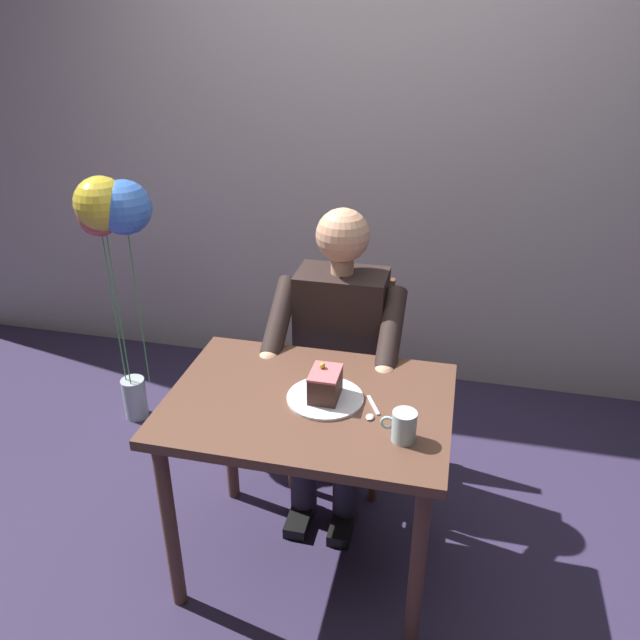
{
  "coord_description": "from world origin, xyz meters",
  "views": [
    {
      "loc": [
        -0.44,
        1.69,
        1.94
      ],
      "look_at": [
        -0.02,
        -0.1,
        1.0
      ],
      "focal_mm": 35.14,
      "sensor_mm": 36.0,
      "label": 1
    }
  ],
  "objects_px": {
    "seated_person": "(337,356)",
    "coffee_cup": "(403,426)",
    "dining_table": "(309,425)",
    "cake_slice": "(325,384)",
    "chair": "(345,369)",
    "dessert_spoon": "(371,411)",
    "balloon_display": "(113,226)"
  },
  "relations": [
    {
      "from": "cake_slice",
      "to": "balloon_display",
      "type": "height_order",
      "value": "balloon_display"
    },
    {
      "from": "dessert_spoon",
      "to": "balloon_display",
      "type": "relative_size",
      "value": 0.11
    },
    {
      "from": "dining_table",
      "to": "cake_slice",
      "type": "relative_size",
      "value": 7.38
    },
    {
      "from": "seated_person",
      "to": "balloon_display",
      "type": "bearing_deg",
      "value": -12.37
    },
    {
      "from": "coffee_cup",
      "to": "dining_table",
      "type": "bearing_deg",
      "value": -23.49
    },
    {
      "from": "coffee_cup",
      "to": "balloon_display",
      "type": "bearing_deg",
      "value": -31.31
    },
    {
      "from": "seated_person",
      "to": "coffee_cup",
      "type": "xyz_separation_m",
      "value": [
        -0.33,
        0.62,
        0.16
      ]
    },
    {
      "from": "coffee_cup",
      "to": "seated_person",
      "type": "bearing_deg",
      "value": -62.01
    },
    {
      "from": "seated_person",
      "to": "dessert_spoon",
      "type": "bearing_deg",
      "value": 113.21
    },
    {
      "from": "dining_table",
      "to": "cake_slice",
      "type": "distance_m",
      "value": 0.17
    },
    {
      "from": "chair",
      "to": "coffee_cup",
      "type": "bearing_deg",
      "value": 112.65
    },
    {
      "from": "cake_slice",
      "to": "coffee_cup",
      "type": "distance_m",
      "value": 0.32
    },
    {
      "from": "seated_person",
      "to": "cake_slice",
      "type": "xyz_separation_m",
      "value": [
        -0.05,
        0.46,
        0.16
      ]
    },
    {
      "from": "seated_person",
      "to": "balloon_display",
      "type": "xyz_separation_m",
      "value": [
        1.08,
        -0.24,
        0.4
      ]
    },
    {
      "from": "chair",
      "to": "balloon_display",
      "type": "xyz_separation_m",
      "value": [
        1.08,
        -0.07,
        0.56
      ]
    },
    {
      "from": "coffee_cup",
      "to": "dessert_spoon",
      "type": "height_order",
      "value": "coffee_cup"
    },
    {
      "from": "chair",
      "to": "seated_person",
      "type": "height_order",
      "value": "seated_person"
    },
    {
      "from": "chair",
      "to": "dessert_spoon",
      "type": "relative_size",
      "value": 6.34
    },
    {
      "from": "seated_person",
      "to": "cake_slice",
      "type": "relative_size",
      "value": 9.68
    },
    {
      "from": "balloon_display",
      "to": "seated_person",
      "type": "bearing_deg",
      "value": 167.63
    },
    {
      "from": "dining_table",
      "to": "coffee_cup",
      "type": "bearing_deg",
      "value": 156.51
    },
    {
      "from": "seated_person",
      "to": "cake_slice",
      "type": "distance_m",
      "value": 0.5
    },
    {
      "from": "coffee_cup",
      "to": "dessert_spoon",
      "type": "xyz_separation_m",
      "value": [
        0.11,
        -0.12,
        -0.05
      ]
    },
    {
      "from": "cake_slice",
      "to": "coffee_cup",
      "type": "xyz_separation_m",
      "value": [
        -0.28,
        0.16,
        -0.01
      ]
    },
    {
      "from": "seated_person",
      "to": "dessert_spoon",
      "type": "xyz_separation_m",
      "value": [
        -0.22,
        0.51,
        0.11
      ]
    },
    {
      "from": "dining_table",
      "to": "chair",
      "type": "height_order",
      "value": "chair"
    },
    {
      "from": "chair",
      "to": "cake_slice",
      "type": "bearing_deg",
      "value": 94.85
    },
    {
      "from": "dining_table",
      "to": "coffee_cup",
      "type": "distance_m",
      "value": 0.39
    },
    {
      "from": "dining_table",
      "to": "coffee_cup",
      "type": "height_order",
      "value": "coffee_cup"
    },
    {
      "from": "seated_person",
      "to": "balloon_display",
      "type": "relative_size",
      "value": 0.98
    },
    {
      "from": "cake_slice",
      "to": "dessert_spoon",
      "type": "xyz_separation_m",
      "value": [
        -0.16,
        0.04,
        -0.06
      ]
    },
    {
      "from": "chair",
      "to": "coffee_cup",
      "type": "height_order",
      "value": "chair"
    }
  ]
}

